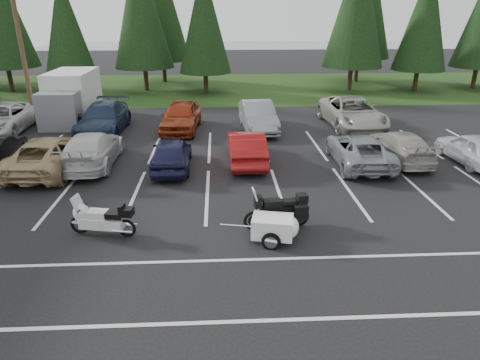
% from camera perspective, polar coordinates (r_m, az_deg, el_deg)
% --- Properties ---
extents(ground, '(120.00, 120.00, 0.00)m').
position_cam_1_polar(ground, '(15.11, -6.36, -3.55)').
color(ground, black).
rests_on(ground, ground).
extents(grass_strip, '(80.00, 16.00, 0.01)m').
position_cam_1_polar(grass_strip, '(38.18, -4.45, 12.17)').
color(grass_strip, '#1D3811').
rests_on(grass_strip, ground).
extents(lake_water, '(70.00, 50.00, 0.02)m').
position_cam_1_polar(lake_water, '(68.98, -0.42, 16.61)').
color(lake_water, slate).
rests_on(lake_water, ground).
extents(utility_pole, '(1.60, 0.26, 9.00)m').
position_cam_1_polar(utility_pole, '(27.92, -27.21, 16.04)').
color(utility_pole, '#473321').
rests_on(utility_pole, ground).
extents(box_truck, '(2.40, 5.60, 2.90)m').
position_cam_1_polar(box_truck, '(28.07, -21.89, 10.12)').
color(box_truck, silver).
rests_on(box_truck, ground).
extents(stall_markings, '(32.00, 16.00, 0.01)m').
position_cam_1_polar(stall_markings, '(16.93, -6.01, -0.62)').
color(stall_markings, silver).
rests_on(stall_markings, ground).
extents(conifer_3, '(3.87, 3.87, 9.02)m').
position_cam_1_polar(conifer_3, '(36.87, -22.29, 18.59)').
color(conifer_3, '#332316').
rests_on(conifer_3, ground).
extents(conifer_4, '(4.80, 4.80, 11.17)m').
position_cam_1_polar(conifer_4, '(37.00, -13.16, 21.55)').
color(conifer_4, '#332316').
rests_on(conifer_4, ground).
extents(conifer_5, '(4.14, 4.14, 9.63)m').
position_cam_1_polar(conifer_5, '(35.24, -4.82, 20.54)').
color(conifer_5, '#332316').
rests_on(conifer_5, ground).
extents(conifer_6, '(4.93, 4.93, 11.48)m').
position_cam_1_polar(conifer_6, '(37.38, 15.33, 21.64)').
color(conifer_6, '#332316').
rests_on(conifer_6, ground).
extents(conifer_7, '(4.27, 4.27, 9.94)m').
position_cam_1_polar(conifer_7, '(39.08, 23.48, 19.34)').
color(conifer_7, '#332316').
rests_on(conifer_7, ground).
extents(conifer_back_b, '(4.97, 4.97, 11.58)m').
position_cam_1_polar(conifer_back_b, '(41.41, -10.62, 22.06)').
color(conifer_back_b, '#332316').
rests_on(conifer_back_b, ground).
extents(car_near_2, '(2.63, 5.37, 1.47)m').
position_cam_1_polar(car_near_2, '(19.87, -23.97, 3.24)').
color(car_near_2, tan).
rests_on(car_near_2, ground).
extents(car_near_3, '(2.15, 5.11, 1.47)m').
position_cam_1_polar(car_near_3, '(19.85, -19.14, 3.93)').
color(car_near_3, beige).
rests_on(car_near_3, ground).
extents(car_near_4, '(1.69, 4.07, 1.38)m').
position_cam_1_polar(car_near_4, '(18.57, -9.14, 3.53)').
color(car_near_4, '#181A3C').
rests_on(car_near_4, ground).
extents(car_near_5, '(1.60, 4.40, 1.44)m').
position_cam_1_polar(car_near_5, '(19.06, 0.86, 4.40)').
color(car_near_5, maroon).
rests_on(car_near_5, ground).
extents(car_near_6, '(2.43, 4.93, 1.35)m').
position_cam_1_polar(car_near_6, '(19.56, 15.61, 3.90)').
color(car_near_6, gray).
rests_on(car_near_6, ground).
extents(car_near_7, '(2.01, 4.64, 1.33)m').
position_cam_1_polar(car_near_7, '(20.71, 20.40, 4.28)').
color(car_near_7, '#9E9B91').
rests_on(car_near_7, ground).
extents(car_near_8, '(1.84, 4.12, 1.37)m').
position_cam_1_polar(car_near_8, '(21.62, 28.62, 3.72)').
color(car_near_8, silver).
rests_on(car_near_8, ground).
extents(car_far_0, '(2.89, 5.81, 1.58)m').
position_cam_1_polar(car_far_0, '(27.17, -29.31, 7.11)').
color(car_far_0, silver).
rests_on(car_far_0, ground).
extents(car_far_1, '(2.30, 5.53, 1.60)m').
position_cam_1_polar(car_far_1, '(25.00, -17.75, 7.82)').
color(car_far_1, '#192740').
rests_on(car_far_1, ground).
extents(car_far_2, '(2.30, 4.93, 1.63)m').
position_cam_1_polar(car_far_2, '(24.49, -7.87, 8.42)').
color(car_far_2, maroon).
rests_on(car_far_2, ground).
extents(car_far_3, '(2.00, 4.93, 1.59)m').
position_cam_1_polar(car_far_3, '(24.36, 2.42, 8.48)').
color(car_far_3, gray).
rests_on(car_far_3, ground).
extents(car_far_4, '(2.99, 6.11, 1.67)m').
position_cam_1_polar(car_far_4, '(25.86, 14.75, 8.67)').
color(car_far_4, '#9F9E92').
rests_on(car_far_4, ground).
extents(touring_motorcycle, '(2.41, 1.14, 1.28)m').
position_cam_1_polar(touring_motorcycle, '(13.59, -17.98, -4.62)').
color(touring_motorcycle, silver).
rests_on(touring_motorcycle, ground).
extents(cargo_trailer, '(1.90, 1.30, 0.80)m').
position_cam_1_polar(cargo_trailer, '(12.75, 4.35, -6.56)').
color(cargo_trailer, white).
rests_on(cargo_trailer, ground).
extents(adventure_motorcycle, '(2.43, 1.10, 1.43)m').
position_cam_1_polar(adventure_motorcycle, '(13.36, 4.96, -3.67)').
color(adventure_motorcycle, black).
rests_on(adventure_motorcycle, ground).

